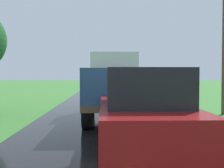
% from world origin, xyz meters
% --- Properties ---
extents(banana_truck_near, '(2.38, 5.82, 2.80)m').
position_xyz_m(banana_truck_near, '(-0.00, 12.47, 1.47)').
color(banana_truck_near, '#2D2D30').
rests_on(banana_truck_near, road_surface).
extents(utility_pole_roadside, '(2.46, 0.20, 6.38)m').
position_xyz_m(utility_pole_roadside, '(5.25, 13.62, 3.53)').
color(utility_pole_roadside, brown).
rests_on(utility_pole_roadside, ground).
extents(following_car, '(1.74, 4.10, 1.92)m').
position_xyz_m(following_car, '(0.32, 6.43, 1.07)').
color(following_car, maroon).
rests_on(following_car, road_surface).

